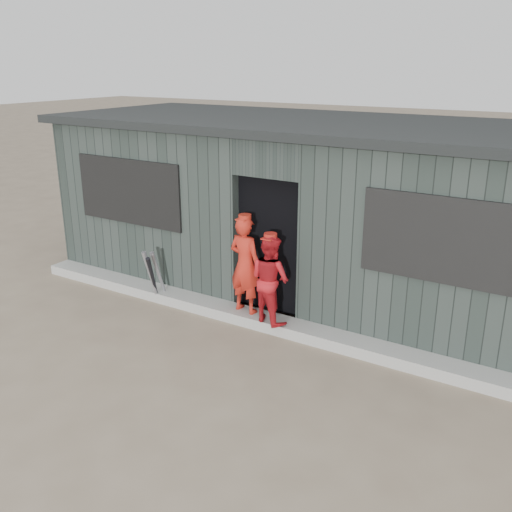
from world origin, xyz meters
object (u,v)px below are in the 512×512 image
Objects in this scene: player_grey_back at (301,273)px; dugout at (314,208)px; bat_right at (153,280)px; player_red_left at (245,265)px; bat_mid at (160,276)px; player_red_right at (270,279)px; bat_left at (151,277)px.

dugout is (-0.34, 1.04, 0.67)m from player_grey_back.
player_red_left is (1.45, 0.26, 0.43)m from bat_right.
player_red_left is (1.45, 0.12, 0.42)m from bat_mid.
player_red_right is at bearing -81.88° from dugout.
bat_left is 1.04× the size of bat_right.
bat_right is 0.69× the size of player_red_right.
dugout reaches higher than bat_mid.
player_red_left is 1.14× the size of player_red_right.
bat_mid is at bearing 89.15° from bat_right.
player_grey_back is at bearing 23.41° from bat_left.
dugout is (1.64, 1.78, 0.88)m from bat_mid.
dugout is (-0.25, 1.76, 0.54)m from player_red_right.
player_grey_back is (0.54, 0.62, -0.21)m from player_red_left.
player_red_left is 1.73m from dugout.
bat_mid is at bearing 17.95° from player_red_right.
bat_left reaches higher than bat_mid.
bat_mid is at bearing -132.78° from dugout.
bat_left is at bearing -104.90° from bat_mid.
player_grey_back is (1.99, 0.88, 0.22)m from bat_right.
player_red_left is 1.10× the size of player_grey_back.
bat_left is at bearing -131.28° from dugout.
bat_right is (0.03, -0.00, -0.03)m from bat_left.
dugout is at bearing -90.63° from player_red_left.
player_red_left reaches higher than player_red_right.
player_red_left reaches higher than player_grey_back.
player_red_left reaches higher than bat_mid.
player_red_right is at bearing 0.52° from bat_mid.
bat_right is at bearing 9.91° from player_grey_back.
player_red_left is at bearing 4.61° from bat_mid.
bat_mid is 1.51m from player_red_left.
bat_mid is 0.14m from bat_right.
bat_right is at bearing -90.85° from bat_mid.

